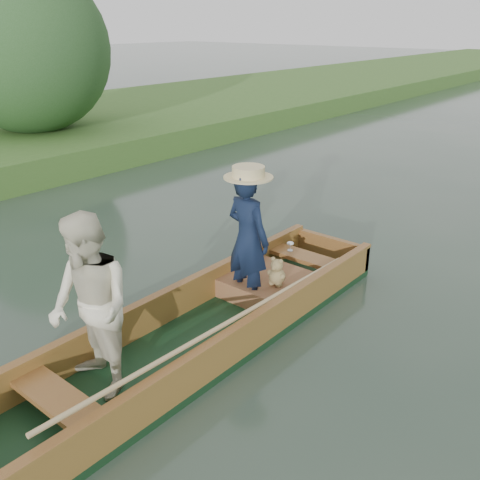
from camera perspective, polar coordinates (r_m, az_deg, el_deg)
The scene contains 3 objects.
ground at distance 5.52m, azimuth -4.06°, elevation -11.00°, with size 120.00×120.00×0.00m, color #283D30.
trees_far at distance 7.44m, azimuth 4.47°, elevation 18.07°, with size 21.31×5.53×4.45m.
punt at distance 5.19m, azimuth -6.03°, elevation -6.50°, with size 1.12×5.00×1.67m.
Camera 1 is at (3.24, -3.29, 3.04)m, focal length 40.00 mm.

